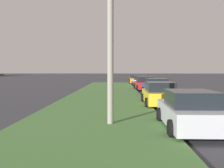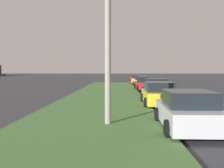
% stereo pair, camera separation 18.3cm
% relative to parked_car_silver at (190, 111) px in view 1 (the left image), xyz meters
% --- Properties ---
extents(grass_median, '(60.00, 6.00, 0.12)m').
position_rel_parked_car_silver_xyz_m(grass_median, '(4.82, 3.68, -0.66)').
color(grass_median, '#477238').
rests_on(grass_median, ground).
extents(parked_car_silver, '(4.33, 2.07, 1.47)m').
position_rel_parked_car_silver_xyz_m(parked_car_silver, '(0.00, 0.00, 0.00)').
color(parked_car_silver, '#B2B5BA').
rests_on(parked_car_silver, ground).
extents(parked_car_yellow, '(4.31, 2.04, 1.47)m').
position_rel_parked_car_silver_xyz_m(parked_car_yellow, '(6.78, 0.06, 0.00)').
color(parked_car_yellow, gold).
rests_on(parked_car_yellow, ground).
extents(parked_car_blue, '(4.39, 2.20, 1.47)m').
position_rel_parked_car_silver_xyz_m(parked_car_blue, '(13.49, -0.66, 0.00)').
color(parked_car_blue, '#23389E').
rests_on(parked_car_blue, ground).
extents(parked_car_red, '(4.37, 2.15, 1.47)m').
position_rel_parked_car_silver_xyz_m(parked_car_red, '(19.22, -0.24, 0.00)').
color(parked_car_red, red).
rests_on(parked_car_red, ground).
extents(parked_car_white, '(4.32, 2.05, 1.47)m').
position_rel_parked_car_silver_xyz_m(parked_car_white, '(25.55, -0.32, 0.00)').
color(parked_car_white, silver).
rests_on(parked_car_white, ground).
extents(parked_car_orange, '(4.39, 2.21, 1.47)m').
position_rel_parked_car_silver_xyz_m(parked_car_orange, '(32.12, -0.18, 0.00)').
color(parked_car_orange, orange).
rests_on(parked_car_orange, ground).
extents(parked_car_green, '(4.40, 2.21, 1.47)m').
position_rel_parked_car_silver_xyz_m(parked_car_green, '(38.16, -0.44, 0.00)').
color(parked_car_green, '#1E6B38').
rests_on(parked_car_green, ground).
extents(streetlight, '(0.53, 2.88, 7.50)m').
position_rel_parked_car_silver_xyz_m(streetlight, '(0.62, 2.57, 3.67)').
color(streetlight, gray).
rests_on(streetlight, ground).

